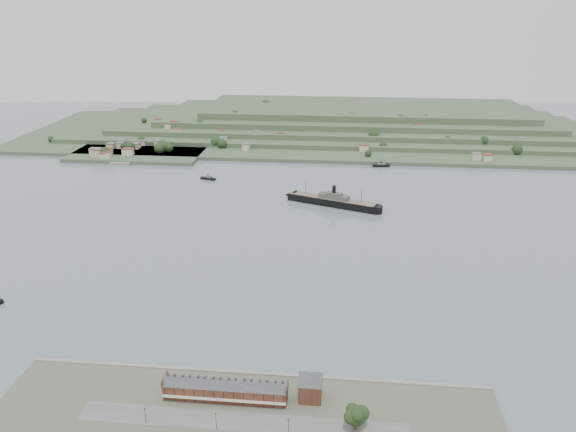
# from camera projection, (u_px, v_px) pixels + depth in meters

# --- Properties ---
(ground) EXTENTS (1400.00, 1400.00, 0.00)m
(ground) POSITION_uv_depth(u_px,v_px,m) (287.00, 249.00, 405.84)
(ground) COLOR slate
(ground) RESTS_ON ground
(near_shore) EXTENTS (220.00, 80.00, 2.60)m
(near_shore) POSITION_uv_depth(u_px,v_px,m) (240.00, 432.00, 232.02)
(near_shore) COLOR #4C5142
(near_shore) RESTS_ON ground
(terrace_row) EXTENTS (55.60, 9.80, 11.07)m
(terrace_row) POSITION_uv_depth(u_px,v_px,m) (225.00, 389.00, 248.28)
(terrace_row) COLOR #4B271A
(terrace_row) RESTS_ON ground
(gabled_building) EXTENTS (10.40, 10.18, 14.09)m
(gabled_building) POSITION_uv_depth(u_px,v_px,m) (310.00, 387.00, 247.97)
(gabled_building) COLOR #4B271A
(gabled_building) RESTS_ON ground
(far_peninsula) EXTENTS (760.00, 309.00, 30.00)m
(far_peninsula) POSITION_uv_depth(u_px,v_px,m) (337.00, 123.00, 764.06)
(far_peninsula) COLOR #34462F
(far_peninsula) RESTS_ON ground
(steamship) EXTENTS (88.24, 41.45, 22.11)m
(steamship) POSITION_uv_depth(u_px,v_px,m) (330.00, 201.00, 491.67)
(steamship) COLOR black
(steamship) RESTS_ON ground
(ferry_west) EXTENTS (16.45, 8.69, 5.94)m
(ferry_west) POSITION_uv_depth(u_px,v_px,m) (208.00, 178.00, 563.09)
(ferry_west) COLOR black
(ferry_west) RESTS_ON ground
(ferry_east) EXTENTS (18.86, 7.84, 6.86)m
(ferry_east) POSITION_uv_depth(u_px,v_px,m) (381.00, 165.00, 606.72)
(ferry_east) COLOR black
(ferry_east) RESTS_ON ground
(fig_tree) EXTENTS (10.59, 9.18, 11.82)m
(fig_tree) POSITION_uv_depth(u_px,v_px,m) (356.00, 416.00, 229.21)
(fig_tree) COLOR #3B271B
(fig_tree) RESTS_ON ground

